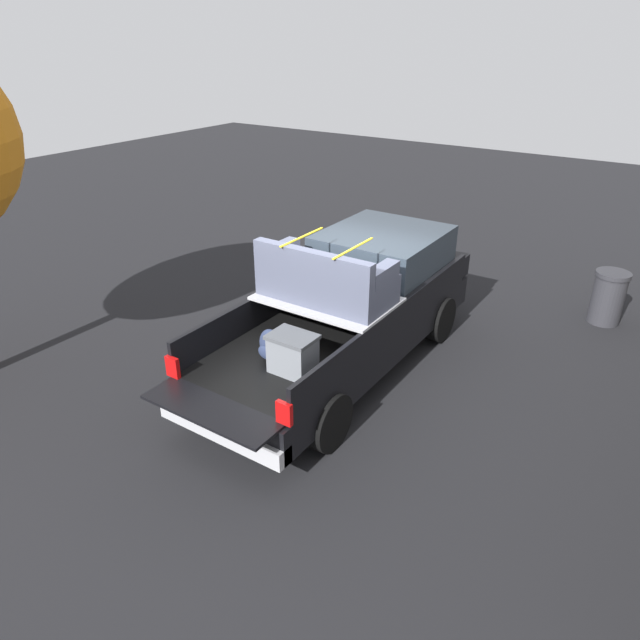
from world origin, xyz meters
TOP-DOWN VIEW (x-y plane):
  - ground_plane at (0.00, 0.00)m, footprint 40.00×40.00m
  - pickup_truck at (0.39, -0.00)m, footprint 6.05×2.06m
  - trash_can at (4.09, -3.15)m, footprint 0.60×0.60m

SIDE VIEW (x-z plane):
  - ground_plane at x=0.00m, z-range 0.00..0.00m
  - trash_can at x=4.09m, z-range 0.01..0.99m
  - pickup_truck at x=0.39m, z-range -0.14..2.09m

